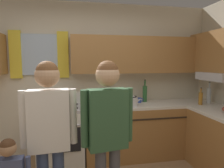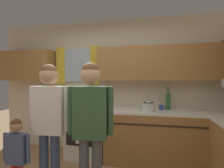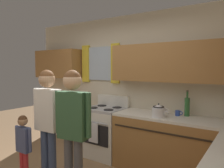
% 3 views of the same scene
% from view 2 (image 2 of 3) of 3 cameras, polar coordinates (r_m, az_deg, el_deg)
% --- Properties ---
extents(back_wall_unit, '(4.60, 0.42, 2.60)m').
position_cam_2_polar(back_wall_unit, '(3.63, -0.59, 1.79)').
color(back_wall_unit, beige).
rests_on(back_wall_unit, ground).
extents(kitchen_counter_run, '(2.22, 1.99, 0.90)m').
position_cam_2_polar(kitchen_counter_run, '(3.09, 24.41, -17.26)').
color(kitchen_counter_run, '#9E6B38').
rests_on(kitchen_counter_run, ground).
extents(stove_oven, '(0.70, 0.67, 1.10)m').
position_cam_2_polar(stove_oven, '(3.59, -7.27, -14.21)').
color(stove_oven, silver).
rests_on(stove_oven, ground).
extents(bottle_wine_green, '(0.08, 0.08, 0.39)m').
position_cam_2_polar(bottle_wine_green, '(3.44, 16.87, -5.04)').
color(bottle_wine_green, '#2D6633').
rests_on(bottle_wine_green, kitchen_counter_run).
extents(mug_ceramic_white, '(0.13, 0.08, 0.09)m').
position_cam_2_polar(mug_ceramic_white, '(3.37, 11.50, -6.90)').
color(mug_ceramic_white, white).
rests_on(mug_ceramic_white, kitchen_counter_run).
extents(mug_cobalt_blue, '(0.11, 0.07, 0.08)m').
position_cam_2_polar(mug_cobalt_blue, '(3.38, 14.91, -6.98)').
color(mug_cobalt_blue, '#2D479E').
rests_on(mug_cobalt_blue, kitchen_counter_run).
extents(stovetop_kettle, '(0.27, 0.20, 0.21)m').
position_cam_2_polar(stovetop_kettle, '(3.13, 11.15, -6.67)').
color(stovetop_kettle, silver).
rests_on(stovetop_kettle, kitchen_counter_run).
extents(adult_holding_child, '(0.50, 0.22, 1.61)m').
position_cam_2_polar(adult_holding_child, '(2.33, -18.78, -9.03)').
color(adult_holding_child, '#38476B').
rests_on(adult_holding_child, ground).
extents(adult_in_plaid, '(0.50, 0.22, 1.61)m').
position_cam_2_polar(adult_in_plaid, '(2.04, -6.72, -10.36)').
color(adult_in_plaid, '#4C4C51').
rests_on(adult_in_plaid, ground).
extents(small_child, '(0.33, 0.13, 0.99)m').
position_cam_2_polar(small_child, '(2.45, -27.31, -18.03)').
color(small_child, red).
rests_on(small_child, ground).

